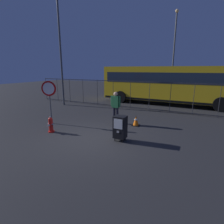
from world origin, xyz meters
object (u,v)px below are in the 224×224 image
Objects in this scene: newspaper_box_primary at (120,127)px; pedestrian at (116,106)px; traffic_cone at (136,121)px; stop_sign at (49,93)px; street_light_near_right at (174,49)px; fire_hydrant at (51,125)px; street_light_near_left at (60,45)px; bus_near at (169,83)px.

pedestrian reaches higher than newspaper_box_primary.
newspaper_box_primary reaches higher than traffic_cone.
street_light_near_right reaches higher than stop_sign.
pedestrian is (2.02, 2.58, 0.60)m from fire_hydrant.
pedestrian is at bearing -23.66° from street_light_near_left.
newspaper_box_primary is 0.13× the size of street_light_near_left.
fire_hydrant is 3.34m from pedestrian.
pedestrian is 6.91m from bus_near.
newspaper_box_primary is at bearing -59.88° from pedestrian.
traffic_cone is at bearing 92.16° from newspaper_box_primary.
traffic_cone is at bearing 40.15° from fire_hydrant.
street_light_near_right is (-0.37, 3.89, 2.94)m from bus_near.
street_light_near_left is at bearing 124.53° from stop_sign.
pedestrian reaches higher than fire_hydrant.
bus_near is at bearing -84.50° from street_light_near_right.
street_light_near_right is at bearing 49.01° from street_light_near_left.
fire_hydrant is 1.41× the size of traffic_cone.
street_light_near_left reaches higher than newspaper_box_primary.
street_light_near_right is (4.10, 12.21, 3.05)m from stop_sign.
fire_hydrant is 3.27m from newspaper_box_primary.
newspaper_box_primary is 13.29m from street_light_near_right.
street_light_near_left is 10.64m from street_light_near_right.
stop_sign reaches higher than fire_hydrant.
fire_hydrant is at bearing -103.42° from street_light_near_right.
stop_sign is at bearing 173.94° from newspaper_box_primary.
street_light_near_left is at bearing -150.79° from bus_near.
newspaper_box_primary is at bearing -33.27° from street_light_near_left.
traffic_cone is (4.09, 1.68, -1.34)m from stop_sign.
street_light_near_left is 0.97× the size of street_light_near_right.
stop_sign is at bearing -151.47° from pedestrian.
newspaper_box_primary is at bearing -92.14° from bus_near.
street_light_near_left is at bearing 160.26° from traffic_cone.
fire_hydrant is at bearing -110.93° from bus_near.
street_light_near_left reaches higher than stop_sign.
street_light_near_left reaches higher than traffic_cone.
pedestrian is 0.21× the size of street_light_near_left.
traffic_cone is 0.07× the size of street_light_near_left.
fire_hydrant is at bearing -128.05° from pedestrian.
street_light_near_right is (3.14, 13.18, 4.30)m from fire_hydrant.
stop_sign is 4.62m from traffic_cone.
stop_sign is 3.45m from pedestrian.
newspaper_box_primary is (3.22, 0.52, 0.22)m from fire_hydrant.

